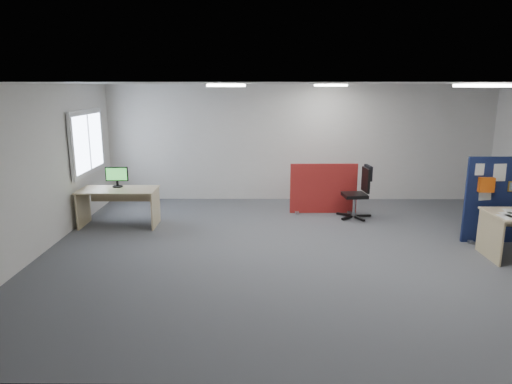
{
  "coord_description": "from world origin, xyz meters",
  "views": [
    {
      "loc": [
        -0.97,
        -7.16,
        2.68
      ],
      "look_at": [
        -1.02,
        -0.03,
        1.0
      ],
      "focal_mm": 32.0,
      "sensor_mm": 36.0,
      "label": 1
    }
  ],
  "objects_px": {
    "second_desk": "(119,198)",
    "monitor_second": "(117,176)",
    "office_chair": "(360,189)",
    "red_divider": "(323,189)"
  },
  "relations": [
    {
      "from": "red_divider",
      "to": "monitor_second",
      "type": "distance_m",
      "value": 4.24
    },
    {
      "from": "second_desk",
      "to": "office_chair",
      "type": "height_order",
      "value": "office_chair"
    },
    {
      "from": "second_desk",
      "to": "monitor_second",
      "type": "height_order",
      "value": "monitor_second"
    },
    {
      "from": "office_chair",
      "to": "monitor_second",
      "type": "bearing_deg",
      "value": 179.19
    },
    {
      "from": "second_desk",
      "to": "monitor_second",
      "type": "bearing_deg",
      "value": 112.32
    },
    {
      "from": "red_divider",
      "to": "office_chair",
      "type": "xyz_separation_m",
      "value": [
        0.7,
        -0.37,
        0.09
      ]
    },
    {
      "from": "red_divider",
      "to": "office_chair",
      "type": "relative_size",
      "value": 1.32
    },
    {
      "from": "second_desk",
      "to": "office_chair",
      "type": "relative_size",
      "value": 1.37
    },
    {
      "from": "second_desk",
      "to": "office_chair",
      "type": "distance_m",
      "value": 4.81
    },
    {
      "from": "second_desk",
      "to": "monitor_second",
      "type": "xyz_separation_m",
      "value": [
        -0.06,
        0.16,
        0.4
      ]
    }
  ]
}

